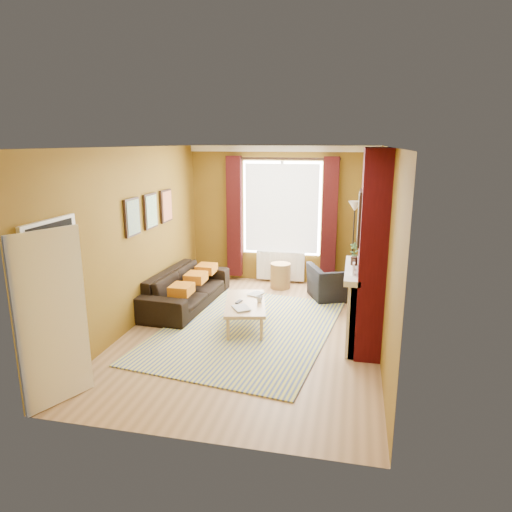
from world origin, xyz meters
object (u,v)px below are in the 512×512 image
Objects in this scene: wicker_stool at (280,276)px; floor_lamp at (354,221)px; armchair at (337,282)px; coffee_table at (245,305)px; sofa at (186,288)px.

floor_lamp is at bearing 5.80° from wicker_stool.
wicker_stool is at bearing -42.61° from armchair.
wicker_stool is at bearing 71.08° from coffee_table.
wicker_stool is 0.30× the size of floor_lamp.
sofa is 1.65× the size of coffee_table.
armchair is 1.24m from floor_lamp.
sofa is 2.80m from armchair.
sofa is 3.43m from floor_lamp.
coffee_table is (1.26, -0.72, 0.05)m from sofa.
floor_lamp is at bearing 41.23° from coffee_table.
floor_lamp is at bearing -58.40° from sofa.
sofa is 1.24× the size of floor_lamp.
wicker_stool is (-1.14, 0.41, -0.06)m from armchair.
armchair is 0.73× the size of coffee_table.
floor_lamp reaches higher than wicker_stool.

